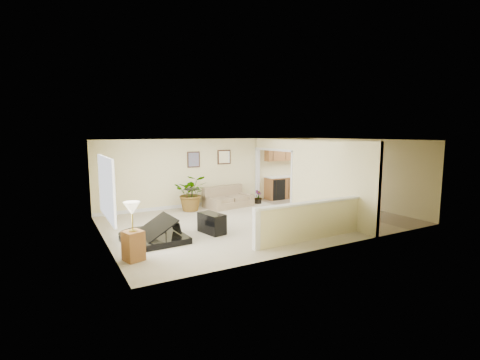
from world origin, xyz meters
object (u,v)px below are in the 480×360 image
piano (152,219)px  loveseat (228,197)px  small_plant (258,198)px  accent_table (192,196)px  palm_plant (192,193)px  lamp_stand (133,236)px  piano_bench (212,223)px

piano → loveseat: bearing=35.4°
piano → small_plant: bearing=26.6°
accent_table → piano: bearing=-126.9°
loveseat → small_plant: (1.28, -0.08, -0.15)m
palm_plant → small_plant: size_ratio=2.85×
loveseat → accent_table: size_ratio=2.44×
loveseat → palm_plant: 1.45m
palm_plant → lamp_stand: 4.87m
piano → loveseat: size_ratio=0.98×
small_plant → piano_bench: bearing=-139.1°
accent_table → lamp_stand: bearing=-125.5°
piano → small_plant: piano is taller
palm_plant → lamp_stand: palm_plant is taller
loveseat → piano: bearing=-150.6°
palm_plant → accent_table: bearing=67.7°
piano_bench → small_plant: size_ratio=1.58×
piano → accent_table: size_ratio=2.39×
loveseat → accent_table: bearing=165.8°
piano → lamp_stand: 1.36m
palm_plant → small_plant: 2.74m
small_plant → lamp_stand: lamp_stand is taller
piano → piano_bench: size_ratio=2.24×
lamp_stand → small_plant: bearing=34.9°
piano_bench → lamp_stand: (-2.32, -1.08, 0.27)m
loveseat → palm_plant: palm_plant is taller
small_plant → accent_table: bearing=175.6°
accent_table → piano_bench: bearing=-101.3°
piano_bench → palm_plant: bearing=79.3°
accent_table → lamp_stand: size_ratio=0.60×
lamp_stand → loveseat: bearing=42.7°
loveseat → palm_plant: (-1.43, -0.02, 0.25)m
piano_bench → loveseat: size_ratio=0.44×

